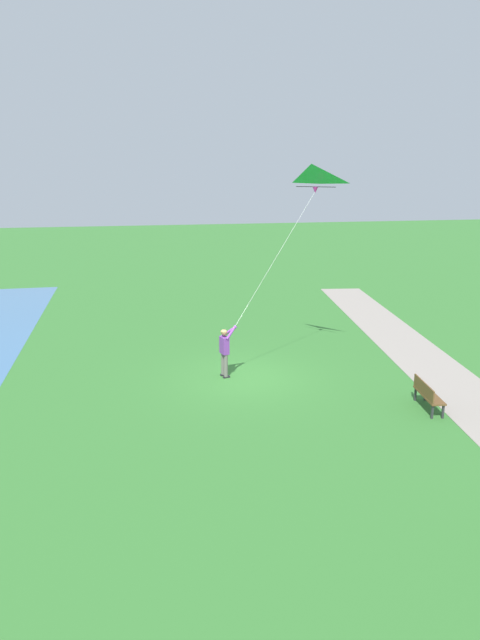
# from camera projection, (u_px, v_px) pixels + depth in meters

# --- Properties ---
(ground_plane) EXTENTS (120.00, 120.00, 0.00)m
(ground_plane) POSITION_uv_depth(u_px,v_px,m) (244.00, 377.00, 19.45)
(ground_plane) COLOR #33702D
(walkway_path) EXTENTS (6.79, 32.03, 0.02)m
(walkway_path) POSITION_uv_depth(u_px,v_px,m) (451.00, 383.00, 18.86)
(walkway_path) COLOR gray
(walkway_path) RESTS_ON ground
(person_kite_flyer) EXTENTS (0.63, 0.51, 1.83)m
(person_kite_flyer) POSITION_uv_depth(u_px,v_px,m) (225.00, 348.00, 19.27)
(person_kite_flyer) COLOR #232328
(person_kite_flyer) RESTS_ON ground
(flying_kite) EXTENTS (3.60, 1.70, 5.41)m
(flying_kite) POSITION_uv_depth(u_px,v_px,m) (311.00, 180.00, 19.01)
(flying_kite) COLOR green
(park_bench_near_walkway) EXTENTS (0.64, 1.55, 0.88)m
(park_bench_near_walkway) POSITION_uv_depth(u_px,v_px,m) (427.00, 393.00, 16.70)
(park_bench_near_walkway) COLOR brown
(park_bench_near_walkway) RESTS_ON ground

